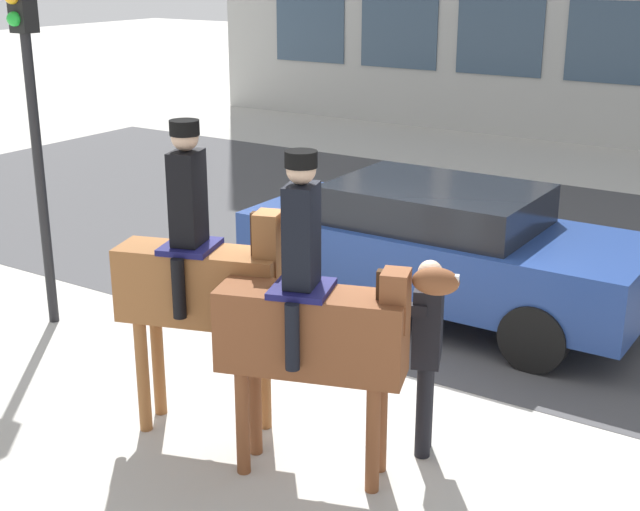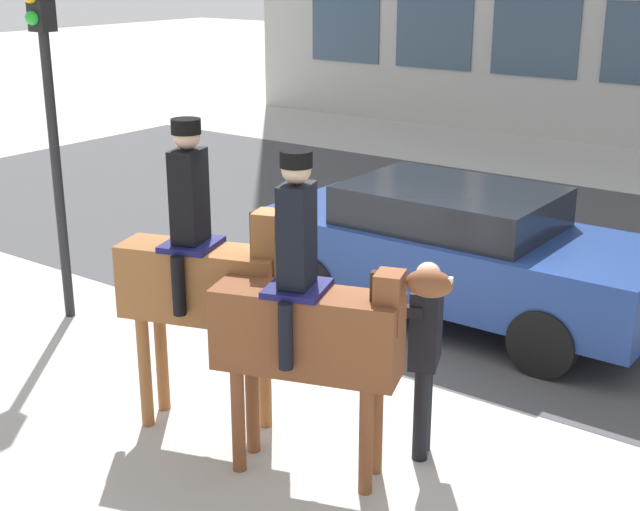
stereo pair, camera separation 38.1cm
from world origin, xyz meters
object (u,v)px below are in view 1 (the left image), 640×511
at_px(pedestrian_bystander, 425,343).
at_px(traffic_light, 30,88).
at_px(street_car_near_lane, 442,247).
at_px(mounted_horse_lead, 203,277).
at_px(mounted_horse_companion, 315,322).

xyz_separation_m(pedestrian_bystander, traffic_light, (-4.79, 0.23, 1.64)).
bearing_deg(street_car_near_lane, traffic_light, -143.96).
bearing_deg(mounted_horse_lead, traffic_light, 145.19).
bearing_deg(pedestrian_bystander, mounted_horse_lead, -0.22).
bearing_deg(street_car_near_lane, mounted_horse_lead, -98.52).
bearing_deg(mounted_horse_companion, street_car_near_lane, 81.49).
bearing_deg(street_car_near_lane, mounted_horse_companion, -79.95).
bearing_deg(mounted_horse_lead, street_car_near_lane, 63.25).
bearing_deg(traffic_light, mounted_horse_companion, -13.00).
xyz_separation_m(mounted_horse_companion, traffic_light, (-4.22, 0.97, 1.33)).
bearing_deg(mounted_horse_companion, pedestrian_bystander, 33.90).
height_order(mounted_horse_companion, street_car_near_lane, mounted_horse_companion).
bearing_deg(traffic_light, street_car_near_lane, 36.04).
xyz_separation_m(mounted_horse_companion, pedestrian_bystander, (0.57, 0.74, -0.31)).
distance_m(pedestrian_bystander, traffic_light, 5.07).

